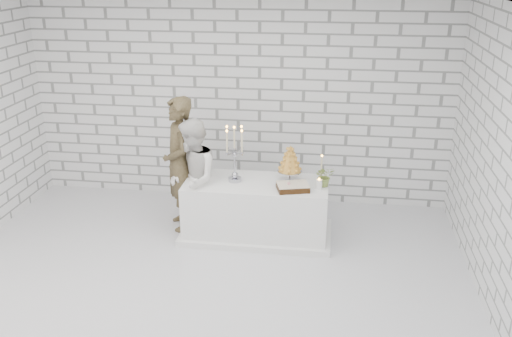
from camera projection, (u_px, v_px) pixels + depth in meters
name	position (u px, v px, depth m)	size (l,w,h in m)	color
ground	(201.00, 286.00, 6.18)	(6.00, 5.00, 0.01)	silver
ceiling	(189.00, 4.00, 5.11)	(6.00, 5.00, 0.01)	white
wall_back	(238.00, 99.00, 7.95)	(6.00, 0.01, 3.00)	white
wall_front	(94.00, 300.00, 3.33)	(6.00, 0.01, 3.00)	white
wall_right	(507.00, 174.00, 5.25)	(0.01, 5.00, 3.00)	white
cake_table	(256.00, 209.00, 7.16)	(1.80, 0.80, 0.75)	white
groom	(180.00, 164.00, 7.24)	(0.65, 0.42, 1.78)	#3B2F1A
bride	(193.00, 179.00, 7.06)	(0.75, 0.58, 1.54)	white
candelabra	(235.00, 154.00, 6.93)	(0.29, 0.29, 0.72)	#A6A6B1
croquembouche	(290.00, 164.00, 6.95)	(0.31, 0.31, 0.48)	#B77F34
chocolate_cake	(293.00, 187.00, 6.78)	(0.37, 0.27, 0.08)	black
pillar_candle	(319.00, 184.00, 6.81)	(0.08, 0.08, 0.12)	white
extra_taper	(321.00, 169.00, 7.03)	(0.06, 0.06, 0.32)	beige
flowers	(325.00, 176.00, 6.87)	(0.23, 0.20, 0.26)	#4A652B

